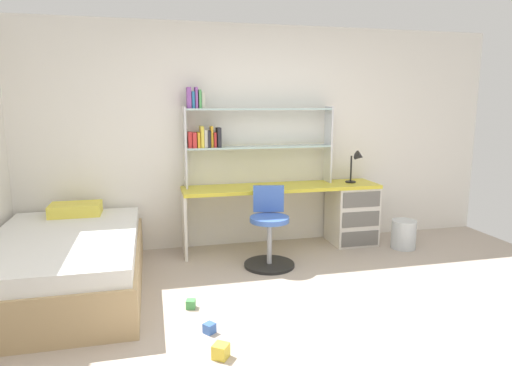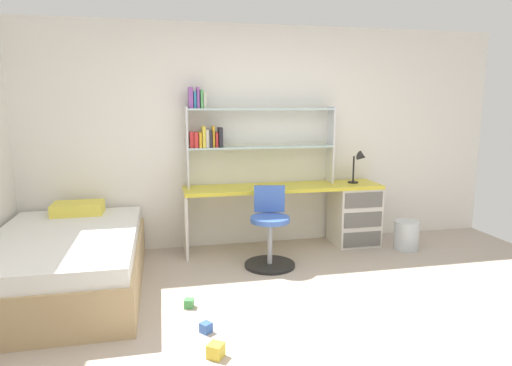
{
  "view_description": "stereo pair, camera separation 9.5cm",
  "coord_description": "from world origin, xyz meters",
  "px_view_note": "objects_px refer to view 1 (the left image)",
  "views": [
    {
      "loc": [
        -1.11,
        -2.72,
        1.65
      ],
      "look_at": [
        -0.15,
        1.29,
        0.91
      ],
      "focal_mm": 31.04,
      "sensor_mm": 36.0,
      "label": 1
    },
    {
      "loc": [
        -1.01,
        -2.74,
        1.65
      ],
      "look_at": [
        -0.15,
        1.29,
        0.91
      ],
      "focal_mm": 31.04,
      "sensor_mm": 36.0,
      "label": 2
    }
  ],
  "objects_px": {
    "swivel_chair": "(269,235)",
    "toy_block_green_2": "(191,304)",
    "desk": "(332,209)",
    "desk_lamp": "(357,161)",
    "bed_platform": "(65,264)",
    "toy_block_blue_1": "(209,328)",
    "bookshelf_hutch": "(238,131)",
    "waste_bin": "(404,234)",
    "toy_block_yellow_0": "(221,351)"
  },
  "relations": [
    {
      "from": "bookshelf_hutch",
      "to": "toy_block_blue_1",
      "type": "bearing_deg",
      "value": -107.33
    },
    {
      "from": "toy_block_green_2",
      "to": "desk",
      "type": "bearing_deg",
      "value": 36.53
    },
    {
      "from": "desk",
      "to": "toy_block_green_2",
      "type": "xyz_separation_m",
      "value": [
        -1.78,
        -1.32,
        -0.38
      ]
    },
    {
      "from": "swivel_chair",
      "to": "toy_block_green_2",
      "type": "distance_m",
      "value": 1.23
    },
    {
      "from": "swivel_chair",
      "to": "toy_block_blue_1",
      "type": "distance_m",
      "value": 1.49
    },
    {
      "from": "desk_lamp",
      "to": "toy_block_yellow_0",
      "type": "xyz_separation_m",
      "value": [
        -1.95,
        -2.06,
        -0.94
      ]
    },
    {
      "from": "desk",
      "to": "toy_block_blue_1",
      "type": "distance_m",
      "value": 2.46
    },
    {
      "from": "swivel_chair",
      "to": "toy_block_green_2",
      "type": "xyz_separation_m",
      "value": [
        -0.88,
        -0.8,
        -0.29
      ]
    },
    {
      "from": "toy_block_blue_1",
      "to": "toy_block_green_2",
      "type": "relative_size",
      "value": 1.02
    },
    {
      "from": "desk_lamp",
      "to": "toy_block_yellow_0",
      "type": "height_order",
      "value": "desk_lamp"
    },
    {
      "from": "bookshelf_hutch",
      "to": "swivel_chair",
      "type": "relative_size",
      "value": 2.08
    },
    {
      "from": "desk",
      "to": "bookshelf_hutch",
      "type": "relative_size",
      "value": 1.33
    },
    {
      "from": "swivel_chair",
      "to": "toy_block_yellow_0",
      "type": "relative_size",
      "value": 8.48
    },
    {
      "from": "bed_platform",
      "to": "toy_block_green_2",
      "type": "xyz_separation_m",
      "value": [
        1.04,
        -0.59,
        -0.22
      ]
    },
    {
      "from": "swivel_chair",
      "to": "toy_block_yellow_0",
      "type": "xyz_separation_m",
      "value": [
        -0.75,
        -1.57,
        -0.28
      ]
    },
    {
      "from": "bed_platform",
      "to": "toy_block_blue_1",
      "type": "relative_size",
      "value": 27.15
    },
    {
      "from": "desk",
      "to": "swivel_chair",
      "type": "relative_size",
      "value": 2.78
    },
    {
      "from": "desk",
      "to": "desk_lamp",
      "type": "xyz_separation_m",
      "value": [
        0.3,
        -0.02,
        0.57
      ]
    },
    {
      "from": "bookshelf_hutch",
      "to": "toy_block_green_2",
      "type": "relative_size",
      "value": 23.39
    },
    {
      "from": "desk_lamp",
      "to": "waste_bin",
      "type": "relative_size",
      "value": 1.16
    },
    {
      "from": "toy_block_green_2",
      "to": "desk_lamp",
      "type": "bearing_deg",
      "value": 31.95
    },
    {
      "from": "waste_bin",
      "to": "swivel_chair",
      "type": "bearing_deg",
      "value": -174.21
    },
    {
      "from": "bookshelf_hutch",
      "to": "desk",
      "type": "bearing_deg",
      "value": -7.0
    },
    {
      "from": "bookshelf_hutch",
      "to": "toy_block_green_2",
      "type": "bearing_deg",
      "value": -115.2
    },
    {
      "from": "bookshelf_hutch",
      "to": "toy_block_blue_1",
      "type": "height_order",
      "value": "bookshelf_hutch"
    },
    {
      "from": "desk_lamp",
      "to": "bed_platform",
      "type": "xyz_separation_m",
      "value": [
        -3.12,
        -0.71,
        -0.73
      ]
    },
    {
      "from": "swivel_chair",
      "to": "toy_block_yellow_0",
      "type": "bearing_deg",
      "value": -115.6
    },
    {
      "from": "toy_block_blue_1",
      "to": "toy_block_yellow_0",
      "type": "bearing_deg",
      "value": -84.81
    },
    {
      "from": "desk",
      "to": "toy_block_blue_1",
      "type": "xyz_separation_m",
      "value": [
        -1.69,
        -1.75,
        -0.38
      ]
    },
    {
      "from": "bookshelf_hutch",
      "to": "desk_lamp",
      "type": "height_order",
      "value": "bookshelf_hutch"
    },
    {
      "from": "bookshelf_hutch",
      "to": "waste_bin",
      "type": "relative_size",
      "value": 5.12
    },
    {
      "from": "desk_lamp",
      "to": "waste_bin",
      "type": "height_order",
      "value": "desk_lamp"
    },
    {
      "from": "desk",
      "to": "bookshelf_hutch",
      "type": "bearing_deg",
      "value": 173.0
    },
    {
      "from": "desk",
      "to": "bed_platform",
      "type": "bearing_deg",
      "value": -165.46
    },
    {
      "from": "bookshelf_hutch",
      "to": "toy_block_yellow_0",
      "type": "xyz_separation_m",
      "value": [
        -0.56,
        -2.22,
        -1.3
      ]
    },
    {
      "from": "swivel_chair",
      "to": "desk_lamp",
      "type": "bearing_deg",
      "value": 22.33
    },
    {
      "from": "desk_lamp",
      "to": "toy_block_yellow_0",
      "type": "bearing_deg",
      "value": -133.38
    },
    {
      "from": "bed_platform",
      "to": "toy_block_yellow_0",
      "type": "bearing_deg",
      "value": -49.21
    },
    {
      "from": "swivel_chair",
      "to": "toy_block_green_2",
      "type": "bearing_deg",
      "value": -137.59
    },
    {
      "from": "desk",
      "to": "bookshelf_hutch",
      "type": "height_order",
      "value": "bookshelf_hutch"
    },
    {
      "from": "bookshelf_hutch",
      "to": "bed_platform",
      "type": "height_order",
      "value": "bookshelf_hutch"
    },
    {
      "from": "bed_platform",
      "to": "waste_bin",
      "type": "relative_size",
      "value": 6.05
    },
    {
      "from": "desk",
      "to": "waste_bin",
      "type": "distance_m",
      "value": 0.87
    },
    {
      "from": "waste_bin",
      "to": "toy_block_blue_1",
      "type": "relative_size",
      "value": 4.49
    },
    {
      "from": "desk",
      "to": "desk_lamp",
      "type": "height_order",
      "value": "desk_lamp"
    },
    {
      "from": "toy_block_yellow_0",
      "to": "waste_bin",
      "type": "bearing_deg",
      "value": 35.86
    },
    {
      "from": "desk_lamp",
      "to": "toy_block_blue_1",
      "type": "height_order",
      "value": "desk_lamp"
    },
    {
      "from": "toy_block_blue_1",
      "to": "toy_block_green_2",
      "type": "bearing_deg",
      "value": 102.58
    },
    {
      "from": "bed_platform",
      "to": "toy_block_green_2",
      "type": "bearing_deg",
      "value": -29.39
    },
    {
      "from": "bed_platform",
      "to": "toy_block_blue_1",
      "type": "height_order",
      "value": "bed_platform"
    }
  ]
}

